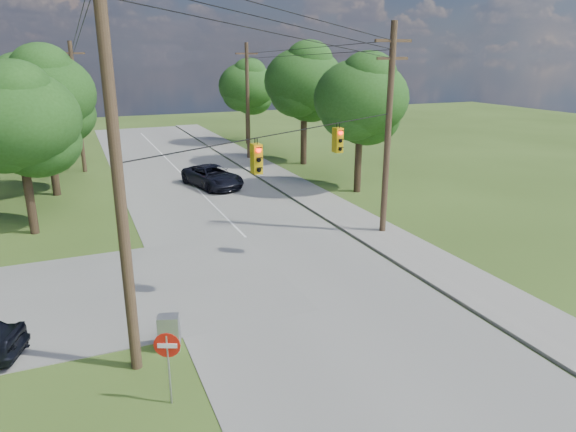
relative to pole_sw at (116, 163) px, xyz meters
name	(u,v)px	position (x,y,z in m)	size (l,w,h in m)	color
ground	(284,342)	(4.60, -0.40, -6.23)	(140.00, 140.00, 0.00)	#344E1A
main_road	(283,274)	(6.60, 4.60, -6.21)	(10.00, 100.00, 0.03)	gray
sidewalk_east	(413,251)	(13.30, 4.60, -6.17)	(2.60, 100.00, 0.12)	gray
pole_sw	(116,163)	(0.00, 0.00, 0.00)	(2.00, 0.32, 12.00)	brown
pole_ne	(388,129)	(13.50, 7.60, -0.76)	(2.00, 0.32, 10.50)	brown
pole_north_e	(248,101)	(13.50, 29.60, -1.10)	(2.00, 0.32, 10.00)	brown
pole_north_w	(77,107)	(-0.40, 29.60, -1.10)	(2.00, 0.32, 10.00)	brown
power_lines	(221,51)	(6.10, 11.14, 2.93)	(13.93, 29.62, 4.93)	black
traffic_signals	(301,148)	(7.15, 4.03, -0.73)	(4.91, 3.27, 1.05)	gold
tree_w_near	(17,119)	(-3.40, 14.60, -0.30)	(6.00, 6.00, 8.40)	#412F20
tree_w_mid	(43,94)	(-2.40, 22.60, 0.35)	(6.40, 6.40, 9.22)	#412F20
tree_w_far	(20,91)	(-4.40, 32.60, 0.02)	(6.00, 6.00, 8.73)	#412F20
tree_e_near	(361,99)	(16.60, 15.60, 0.02)	(6.20, 6.20, 8.81)	#412F20
tree_e_mid	(304,81)	(17.10, 25.60, 0.68)	(6.60, 6.60, 9.64)	#412F20
tree_e_far	(247,86)	(16.10, 37.60, -0.31)	(5.80, 5.80, 8.32)	#412F20
car_main_north	(213,176)	(7.79, 20.64, -5.44)	(2.51, 5.44, 1.51)	black
control_cabinet	(169,333)	(1.10, 0.60, -5.64)	(0.65, 0.47, 1.17)	#979A9C
do_not_enter_sign	(168,352)	(0.64, -2.09, -4.67)	(0.66, 0.31, 2.12)	#979A9C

